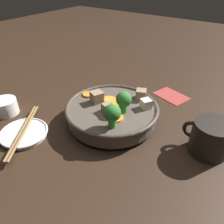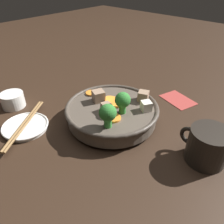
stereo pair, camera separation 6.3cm
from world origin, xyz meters
name	(u,v)px [view 1 (the left image)]	position (x,y,z in m)	size (l,w,h in m)	color
ground_plane	(112,121)	(0.00, 0.00, 0.00)	(3.00, 3.00, 0.00)	black
stirfry_bowl	(112,111)	(0.00, 0.00, 0.04)	(0.27, 0.27, 0.11)	#51473D
side_saucer	(24,133)	(0.16, 0.19, 0.01)	(0.13, 0.13, 0.01)	white
tea_cup	(5,107)	(0.29, 0.15, 0.02)	(0.07, 0.07, 0.05)	white
dark_mug	(210,138)	(-0.26, -0.04, 0.04)	(0.12, 0.09, 0.09)	black
napkin	(171,96)	(-0.08, -0.24, 0.00)	(0.13, 0.11, 0.00)	#A33833
chopsticks_pair	(23,130)	(0.16, 0.19, 0.02)	(0.14, 0.20, 0.01)	olive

